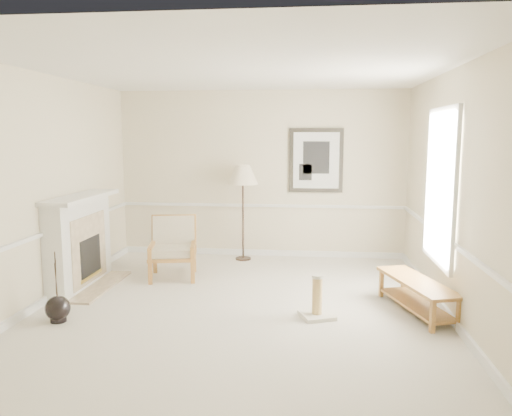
{
  "coord_description": "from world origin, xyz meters",
  "views": [
    {
      "loc": [
        0.83,
        -5.94,
        2.13
      ],
      "look_at": [
        0.13,
        0.7,
        1.15
      ],
      "focal_mm": 35.0,
      "sensor_mm": 36.0,
      "label": 1
    }
  ],
  "objects": [
    {
      "name": "fireplace",
      "position": [
        -2.34,
        0.6,
        0.64
      ],
      "size": [
        0.64,
        1.64,
        1.31
      ],
      "color": "white",
      "rests_on": "ground"
    },
    {
      "name": "armchair",
      "position": [
        -1.2,
        1.27,
        0.49
      ],
      "size": [
        0.81,
        0.85,
        0.91
      ],
      "rotation": [
        0.0,
        0.0,
        0.19
      ],
      "color": "#AA7B36",
      "rests_on": "ground"
    },
    {
      "name": "ground",
      "position": [
        0.0,
        0.0,
        0.0
      ],
      "size": [
        5.5,
        5.5,
        0.0
      ],
      "primitive_type": "plane",
      "color": "silver",
      "rests_on": "ground"
    },
    {
      "name": "scratching_post",
      "position": [
        0.95,
        -0.26,
        0.16
      ],
      "size": [
        0.47,
        0.47,
        0.51
      ],
      "rotation": [
        0.0,
        0.0,
        0.38
      ],
      "color": "white",
      "rests_on": "ground"
    },
    {
      "name": "room",
      "position": [
        0.14,
        0.08,
        1.87
      ],
      "size": [
        5.04,
        5.54,
        2.92
      ],
      "color": "beige",
      "rests_on": "ground"
    },
    {
      "name": "bench",
      "position": [
        2.15,
        0.05,
        0.26
      ],
      "size": [
        0.81,
        1.45,
        0.4
      ],
      "rotation": [
        0.0,
        0.0,
        0.3
      ],
      "color": "#AA7B36",
      "rests_on": "ground"
    },
    {
      "name": "floor_vase",
      "position": [
        -2.01,
        -0.72,
        0.15
      ],
      "size": [
        0.28,
        0.28,
        0.83
      ],
      "rotation": [
        0.0,
        0.0,
        0.05
      ],
      "color": "black",
      "rests_on": "ground"
    },
    {
      "name": "floor_lamp",
      "position": [
        -0.28,
        2.4,
        1.42
      ],
      "size": [
        0.58,
        0.58,
        1.63
      ],
      "rotation": [
        0.0,
        0.0,
        0.14
      ],
      "color": "black",
      "rests_on": "ground"
    }
  ]
}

